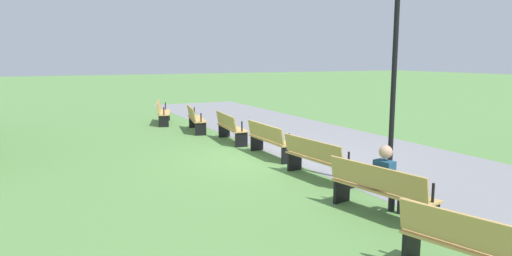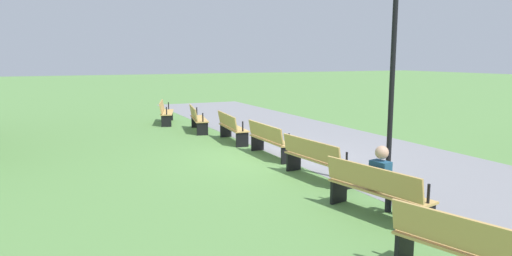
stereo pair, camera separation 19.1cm
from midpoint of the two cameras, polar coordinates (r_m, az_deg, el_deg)
The scene contains 11 objects.
ground_plane at distance 12.04m, azimuth 1.52°, elevation -3.62°, with size 120.00×120.00×0.00m, color #5B8C47.
path_paving at distance 13.34m, azimuth 11.08°, elevation -2.53°, with size 28.95×4.70×0.01m, color gray.
bench_0 at distance 18.27m, azimuth -11.99°, elevation 2.01°, with size 1.96×0.99×0.89m.
bench_1 at distance 16.17m, azimuth -8.02°, elevation 1.24°, with size 1.96×0.83×0.89m.
bench_2 at distance 14.04m, azimuth -3.68°, elevation 0.16°, with size 1.94×0.65×0.89m.
bench_3 at distance 11.91m, azimuth 1.23°, elevation -1.41°, with size 1.91×0.47×0.89m.
bench_4 at distance 9.79m, azimuth 7.08°, elevation -3.74°, with size 1.94×0.65×0.89m.
bench_5 at distance 7.72m, azimuth 14.66°, elevation -7.41°, with size 1.96×0.83×0.89m.
bench_6 at distance 5.79m, azimuth 25.80°, elevation -13.63°, with size 1.96×0.99×0.89m.
person_seated at distance 7.78m, azimuth 15.54°, elevation -6.13°, with size 0.40×0.56×1.20m.
lamp_post at distance 9.20m, azimuth 16.58°, elevation 10.09°, with size 0.32×0.32×4.12m.
Camera 1 is at (10.40, -5.47, 2.61)m, focal length 31.76 mm.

